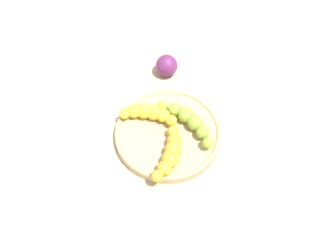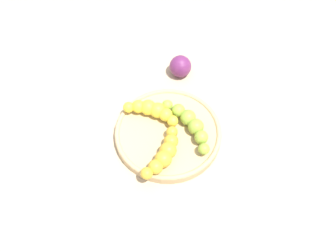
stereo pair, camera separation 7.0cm
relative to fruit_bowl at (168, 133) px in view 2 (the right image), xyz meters
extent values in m
plane|color=tan|center=(0.00, 0.00, -0.01)|extent=(2.40, 2.40, 0.00)
cylinder|color=tan|center=(0.00, 0.00, 0.00)|extent=(0.22, 0.22, 0.02)
torus|color=tan|center=(0.00, 0.00, 0.01)|extent=(0.22, 0.22, 0.01)
sphere|color=#8CAD38|center=(0.04, 0.08, 0.02)|extent=(0.02, 0.02, 0.02)
sphere|color=#8CAD38|center=(0.02, 0.07, 0.02)|extent=(0.03, 0.03, 0.03)
sphere|color=#8CAD38|center=(-0.01, 0.06, 0.02)|extent=(0.03, 0.03, 0.03)
sphere|color=#8CAD38|center=(-0.03, 0.04, 0.02)|extent=(0.03, 0.03, 0.03)
sphere|color=#8CAD38|center=(-0.04, 0.02, 0.02)|extent=(0.03, 0.03, 0.03)
sphere|color=#8CAD38|center=(-0.05, -0.01, 0.02)|extent=(0.02, 0.02, 0.02)
sphere|color=yellow|center=(-0.01, 0.01, 0.02)|extent=(0.02, 0.02, 0.02)
sphere|color=yellow|center=(-0.03, -0.01, 0.02)|extent=(0.03, 0.03, 0.03)
sphere|color=yellow|center=(-0.04, -0.03, 0.02)|extent=(0.03, 0.03, 0.03)
sphere|color=yellow|center=(-0.04, -0.05, 0.02)|extent=(0.03, 0.03, 0.03)
sphere|color=yellow|center=(-0.04, -0.07, 0.02)|extent=(0.03, 0.03, 0.03)
sphere|color=yellow|center=(-0.04, -0.09, 0.02)|extent=(0.02, 0.02, 0.02)
sphere|color=gold|center=(0.11, -0.03, 0.02)|extent=(0.02, 0.02, 0.02)
sphere|color=gold|center=(0.09, -0.01, 0.02)|extent=(0.03, 0.03, 0.03)
sphere|color=gold|center=(0.08, 0.00, 0.02)|extent=(0.03, 0.03, 0.03)
sphere|color=gold|center=(0.06, 0.01, 0.02)|extent=(0.03, 0.03, 0.03)
sphere|color=gold|center=(0.03, 0.01, 0.02)|extent=(0.03, 0.03, 0.03)
sphere|color=gold|center=(0.01, 0.01, 0.02)|extent=(0.02, 0.02, 0.02)
sphere|color=#662659|center=(-0.18, 0.01, 0.01)|extent=(0.05, 0.05, 0.05)
camera|label=1|loc=(0.38, -0.02, 0.61)|focal=36.90mm
camera|label=2|loc=(0.38, 0.05, 0.61)|focal=36.90mm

